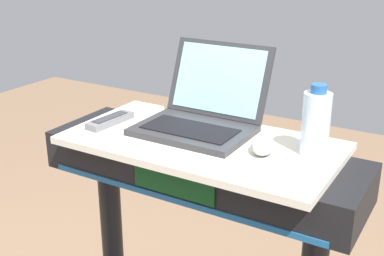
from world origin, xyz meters
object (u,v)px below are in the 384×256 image
Objects in this scene: laptop at (202,113)px; water_bottle at (316,123)px; computer_mouse at (263,146)px; tv_remote at (110,120)px.

laptop is 1.73× the size of water_bottle.
computer_mouse is 0.47m from tv_remote.
laptop is 0.34m from water_bottle.
water_bottle is at bearing 8.64° from tv_remote.
water_bottle is (0.34, -0.02, 0.04)m from laptop.
computer_mouse is at bearing 3.88° from tv_remote.
laptop reaches higher than tv_remote.
tv_remote is (-0.59, -0.09, -0.07)m from water_bottle.
computer_mouse is (0.22, -0.07, -0.03)m from laptop.
laptop is 0.23m from computer_mouse.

